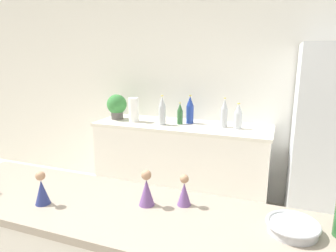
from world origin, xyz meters
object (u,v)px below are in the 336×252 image
object	(u,v)px
paper_towel_roll	(134,110)
wise_man_figurine_purple	(184,192)
back_bottle_3	(180,114)
back_bottle_1	(162,111)
wise_man_figurine_blue	(147,190)
back_bottle_4	(238,117)
potted_plant	(117,106)
wise_man_figurine_crimson	(42,190)
back_bottle_0	(224,113)
back_bottle_2	(190,110)
fruit_bowl	(293,227)

from	to	relation	value
paper_towel_roll	wise_man_figurine_purple	xyz separation A→B (m)	(1.17, -1.77, -0.01)
back_bottle_3	wise_man_figurine_purple	xyz separation A→B (m)	(0.64, -1.83, 0.01)
back_bottle_1	wise_man_figurine_blue	xyz separation A→B (m)	(0.64, -1.79, -0.02)
back_bottle_4	wise_man_figurine_blue	xyz separation A→B (m)	(-0.14, -1.90, 0.01)
potted_plant	wise_man_figurine_crimson	size ratio (longest dim) A/B	1.83
back_bottle_4	wise_man_figurine_crimson	size ratio (longest dim) A/B	1.66
back_bottle_0	back_bottle_4	size ratio (longest dim) A/B	1.17
potted_plant	paper_towel_roll	xyz separation A→B (m)	(0.24, -0.05, -0.02)
potted_plant	back_bottle_0	distance (m)	1.25
wise_man_figurine_purple	paper_towel_roll	bearing A→B (deg)	123.40
paper_towel_roll	back_bottle_4	distance (m)	1.15
back_bottle_0	wise_man_figurine_crimson	size ratio (longest dim) A/B	1.94
potted_plant	back_bottle_2	xyz separation A→B (m)	(0.86, 0.09, -0.01)
back_bottle_0	potted_plant	bearing A→B (deg)	-178.36
back_bottle_1	back_bottle_3	size ratio (longest dim) A/B	1.35
wise_man_figurine_blue	wise_man_figurine_purple	bearing A→B (deg)	20.55
wise_man_figurine_crimson	paper_towel_roll	bearing A→B (deg)	105.61
paper_towel_roll	wise_man_figurine_blue	distance (m)	2.09
back_bottle_1	paper_towel_roll	bearing A→B (deg)	173.68
back_bottle_1	back_bottle_4	world-z (taller)	back_bottle_1
wise_man_figurine_blue	wise_man_figurine_crimson	xyz separation A→B (m)	(-0.45, -0.16, -0.00)
back_bottle_2	back_bottle_4	world-z (taller)	back_bottle_2
back_bottle_2	wise_man_figurine_purple	distance (m)	1.99
potted_plant	back_bottle_4	world-z (taller)	potted_plant
potted_plant	back_bottle_4	bearing A→B (deg)	0.73
wise_man_figurine_blue	back_bottle_1	bearing A→B (deg)	109.81
paper_towel_roll	back_bottle_1	distance (m)	0.36
paper_towel_roll	wise_man_figurine_purple	size ratio (longest dim) A/B	1.83
back_bottle_2	fruit_bowl	size ratio (longest dim) A/B	1.54
paper_towel_roll	back_bottle_1	xyz separation A→B (m)	(0.36, -0.04, 0.02)
back_bottle_2	back_bottle_3	distance (m)	0.12
back_bottle_0	wise_man_figurine_purple	world-z (taller)	back_bottle_0
back_bottle_4	potted_plant	bearing A→B (deg)	-179.27
back_bottle_3	back_bottle_4	bearing A→B (deg)	0.80
fruit_bowl	back_bottle_0	bearing A→B (deg)	107.90
wise_man_figurine_crimson	wise_man_figurine_purple	bearing A→B (deg)	19.90
back_bottle_2	fruit_bowl	world-z (taller)	back_bottle_2
back_bottle_3	paper_towel_roll	bearing A→B (deg)	-173.53
back_bottle_2	wise_man_figurine_crimson	world-z (taller)	back_bottle_2
back_bottle_1	fruit_bowl	size ratio (longest dim) A/B	1.58
potted_plant	wise_man_figurine_purple	world-z (taller)	potted_plant
paper_towel_roll	back_bottle_3	distance (m)	0.53
paper_towel_roll	back_bottle_4	bearing A→B (deg)	3.43
back_bottle_1	back_bottle_0	bearing A→B (deg)	11.17
back_bottle_1	wise_man_figurine_blue	distance (m)	1.90
paper_towel_roll	back_bottle_0	distance (m)	1.01
paper_towel_roll	back_bottle_3	xyz separation A→B (m)	(0.53, 0.06, -0.02)
back_bottle_3	fruit_bowl	bearing A→B (deg)	-59.95
back_bottle_3	back_bottle_4	distance (m)	0.62
back_bottle_3	wise_man_figurine_blue	distance (m)	1.95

